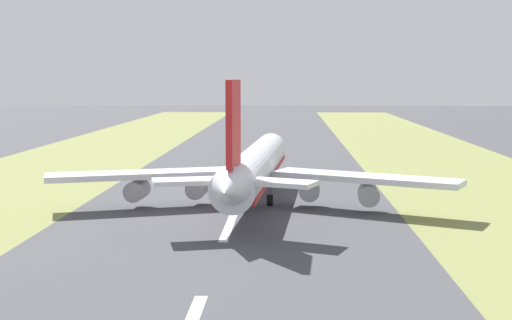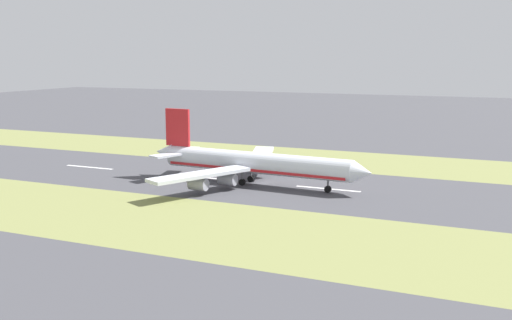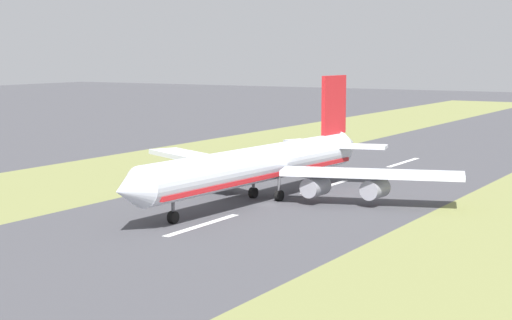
% 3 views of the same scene
% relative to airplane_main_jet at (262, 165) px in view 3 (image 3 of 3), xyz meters
% --- Properties ---
extents(ground_plane, '(800.00, 800.00, 0.00)m').
position_rel_airplane_main_jet_xyz_m(ground_plane, '(-2.77, 2.99, -6.02)').
color(ground_plane, '#424247').
extents(grass_median_east, '(40.00, 600.00, 0.01)m').
position_rel_airplane_main_jet_xyz_m(grass_median_east, '(42.23, 2.99, -6.02)').
color(grass_median_east, olive).
rests_on(grass_median_east, ground).
extents(centreline_dash_near, '(1.20, 18.00, 0.01)m').
position_rel_airplane_main_jet_xyz_m(centreline_dash_near, '(-2.77, -58.10, -6.01)').
color(centreline_dash_near, silver).
rests_on(centreline_dash_near, ground).
extents(centreline_dash_mid, '(1.20, 18.00, 0.01)m').
position_rel_airplane_main_jet_xyz_m(centreline_dash_mid, '(-2.77, -18.10, -6.01)').
color(centreline_dash_mid, silver).
rests_on(centreline_dash_mid, ground).
extents(centreline_dash_far, '(1.20, 18.00, 0.01)m').
position_rel_airplane_main_jet_xyz_m(centreline_dash_far, '(-2.77, 21.90, -6.01)').
color(centreline_dash_far, silver).
rests_on(centreline_dash_far, ground).
extents(airplane_main_jet, '(64.00, 67.22, 20.20)m').
position_rel_airplane_main_jet_xyz_m(airplane_main_jet, '(0.00, 0.00, 0.00)').
color(airplane_main_jet, silver).
rests_on(airplane_main_jet, ground).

